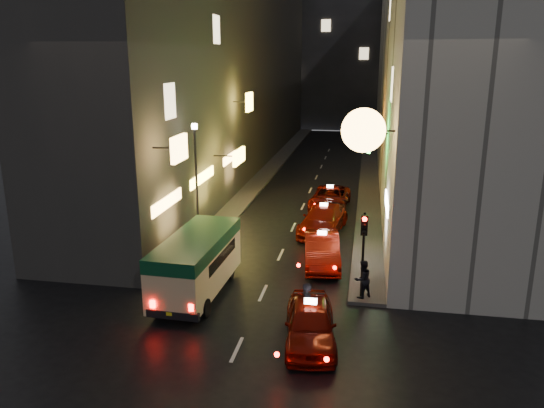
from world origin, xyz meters
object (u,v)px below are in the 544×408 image
Objects in this scene: minibus at (197,258)px; pedestrian_crossing at (308,304)px; taxi_near at (310,320)px; traffic_light at (364,237)px; lamp_post at (196,178)px.

minibus is 2.83× the size of pedestrian_crossing.
minibus is at bearing 149.00° from taxi_near.
traffic_light reaches higher than pedestrian_crossing.
taxi_near is 2.62× the size of pedestrian_crossing.
traffic_light is at bearing -58.01° from pedestrian_crossing.
taxi_near is at bearing -50.98° from lamp_post.
pedestrian_crossing is at bearing -123.19° from traffic_light.
pedestrian_crossing is at bearing -25.15° from minibus.
traffic_light is 0.56× the size of lamp_post.
taxi_near is 0.79m from pedestrian_crossing.
minibus is 1.08× the size of taxi_near.
minibus is 0.95× the size of lamp_post.
pedestrian_crossing is 0.34× the size of lamp_post.
traffic_light reaches higher than taxi_near.
lamp_post is (-6.54, 8.07, 2.89)m from taxi_near.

